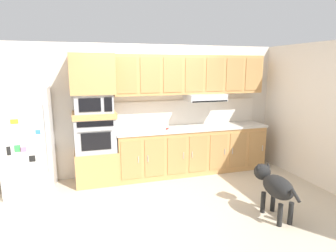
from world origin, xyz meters
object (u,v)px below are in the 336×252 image
object	(u,v)px
microwave	(94,103)
screwdriver	(168,129)
dog	(274,185)
refrigerator	(28,141)
built_in_oven	(95,134)

from	to	relation	value
microwave	screwdriver	world-z (taller)	microwave
screwdriver	dog	bearing A→B (deg)	-63.09
refrigerator	built_in_oven	bearing A→B (deg)	3.57
built_in_oven	dog	bearing A→B (deg)	-40.77
built_in_oven	screwdriver	xyz separation A→B (m)	(1.33, -0.07, 0.03)
built_in_oven	dog	xyz separation A→B (m)	(2.30, -1.99, -0.44)
refrigerator	screwdriver	bearing A→B (deg)	-0.08
built_in_oven	microwave	distance (m)	0.56
refrigerator	microwave	xyz separation A→B (m)	(1.09, 0.07, 0.58)
refrigerator	screwdriver	distance (m)	2.42
dog	refrigerator	bearing A→B (deg)	61.60
dog	microwave	bearing A→B (deg)	50.34
microwave	screwdriver	xyz separation A→B (m)	(1.33, -0.07, -0.53)
refrigerator	dog	world-z (taller)	refrigerator
refrigerator	dog	size ratio (longest dim) A/B	1.75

